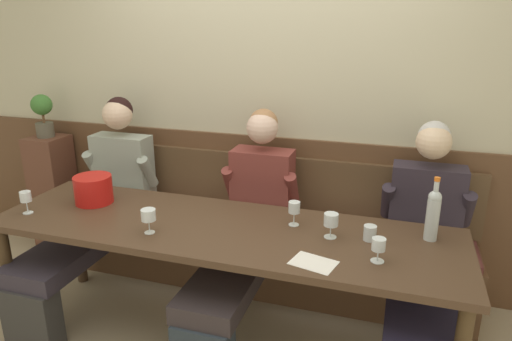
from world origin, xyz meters
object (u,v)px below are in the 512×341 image
ice_bucket (93,189)px  water_tumbler_right (370,233)px  wine_glass_center_front (294,208)px  dining_table (221,238)px  person_right_seat (425,252)px  wine_glass_right_end (379,245)px  wall_bench (257,249)px  wine_bottle_amber_mid (433,213)px  wine_glass_mid_left (148,216)px  wine_glass_near_bucket (26,198)px  person_center_left_seat (247,224)px  wine_glass_mid_right (331,220)px  potted_plant (43,113)px  person_left_seat (98,204)px

ice_bucket → water_tumbler_right: (1.70, -0.01, -0.05)m
wine_glass_center_front → water_tumbler_right: (0.42, -0.06, -0.06)m
dining_table → person_right_seat: 1.15m
ice_bucket → wine_glass_right_end: (1.76, -0.23, -0.00)m
wall_bench → person_right_seat: 1.21m
wine_bottle_amber_mid → wine_glass_mid_left: bearing=-165.3°
wine_glass_mid_left → wine_glass_right_end: bearing=2.6°
wine_glass_near_bucket → wine_bottle_amber_mid: bearing=9.0°
wall_bench → wine_glass_near_bucket: bearing=-143.8°
person_center_left_seat → person_right_seat: person_center_left_seat is taller
dining_table → wine_glass_center_front: bearing=20.1°
wine_glass_mid_left → wine_glass_right_end: 1.20m
person_right_seat → wine_glass_right_end: bearing=-118.0°
wine_glass_mid_left → wine_glass_mid_right: 0.97m
person_center_left_seat → ice_bucket: (-0.94, -0.24, 0.21)m
wall_bench → wine_glass_mid_left: 1.10m
ice_bucket → potted_plant: (-0.88, 0.62, 0.32)m
person_left_seat → potted_plant: bearing=151.5°
person_left_seat → person_right_seat: person_left_seat is taller
wine_glass_mid_right → potted_plant: bearing=164.5°
person_right_seat → wine_glass_right_end: (-0.24, -0.45, 0.23)m
person_left_seat → ice_bucket: bearing=-55.1°
wall_bench → water_tumbler_right: 1.13m
wine_glass_mid_left → potted_plant: 1.73m
wine_bottle_amber_mid → water_tumbler_right: size_ratio=4.31×
person_center_left_seat → potted_plant: size_ratio=3.86×
wine_glass_mid_right → wall_bench: bearing=134.0°
wall_bench → ice_bucket: (-0.90, -0.59, 0.56)m
person_center_left_seat → wine_glass_mid_right: bearing=-26.7°
ice_bucket → water_tumbler_right: ice_bucket is taller
wine_bottle_amber_mid → water_tumbler_right: wine_bottle_amber_mid is taller
person_center_left_seat → potted_plant: bearing=168.2°
person_center_left_seat → person_right_seat: bearing=-1.2°
wall_bench → person_right_seat: (1.10, -0.36, 0.34)m
person_left_seat → person_right_seat: (2.16, -0.01, -0.02)m
wine_glass_center_front → wine_glass_mid_left: bearing=-155.0°
wine_glass_mid_right → wine_glass_near_bucket: bearing=-172.7°
wall_bench → person_left_seat: (-1.06, -0.36, 0.36)m
wine_glass_near_bucket → water_tumbler_right: 1.99m
wine_glass_right_end → dining_table: bearing=170.7°
wine_glass_near_bucket → wall_bench: bearing=36.2°
person_left_seat → wine_glass_center_front: bearing=-7.1°
person_right_seat → wine_glass_near_bucket: bearing=-167.8°
wine_glass_mid_left → wine_glass_near_bucket: size_ratio=1.00×
person_center_left_seat → wine_glass_center_front: bearing=-29.2°
wine_glass_mid_left → potted_plant: potted_plant is taller
wine_glass_near_bucket → potted_plant: potted_plant is taller
wine_glass_mid_right → ice_bucket: bearing=178.4°
wine_glass_right_end → ice_bucket: bearing=172.5°
wall_bench → wine_glass_center_front: bearing=-54.3°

